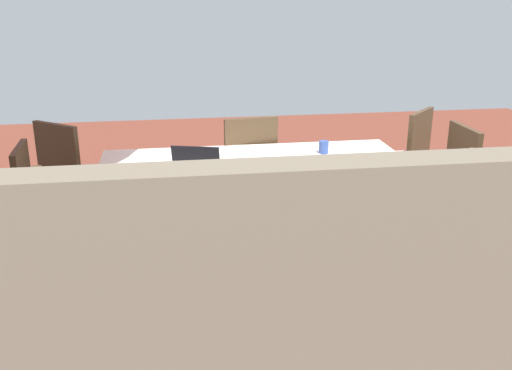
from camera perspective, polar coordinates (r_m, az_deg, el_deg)
The scene contains 12 objects.
ground_plane at distance 4.44m, azimuth 0.00°, elevation -7.69°, with size 10.00×10.00×0.02m, color brown.
dining_table at distance 4.16m, azimuth 0.00°, elevation 1.39°, with size 2.21×1.08×0.77m.
chair_south at distance 4.90m, azimuth -0.95°, elevation 2.03°, with size 0.48×0.49×0.98m.
chair_northeast at distance 3.58m, azimuth -20.93°, elevation -5.98°, with size 0.59×0.59×0.98m.
chair_northwest at distance 3.97m, azimuth 21.37°, elevation -3.56°, with size 0.58×0.58×0.98m.
chair_north at distance 3.56m, azimuth 1.45°, elevation -4.82°, with size 0.46×0.47×0.98m.
chair_southwest at distance 5.26m, azimuth 13.95°, elevation 2.67°, with size 0.59×0.59×0.98m.
chair_southeast at distance 4.93m, azimuth -17.26°, elevation 1.22°, with size 0.58×0.58×0.98m.
chair_east at distance 4.23m, azimuth -19.47°, elevation -1.96°, with size 0.47×0.46×0.98m.
chair_west at distance 4.69m, azimuth 17.63°, elevation 0.27°, with size 0.46×0.46×0.98m.
laptop at distance 3.95m, azimuth -5.61°, elevation 1.76°, with size 0.38×0.32×0.21m.
cup at distance 4.44m, azimuth 6.60°, elevation 3.68°, with size 0.07×0.07×0.09m, color #334C99.
Camera 1 is at (0.59, 3.92, 2.00)m, focal length 41.09 mm.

